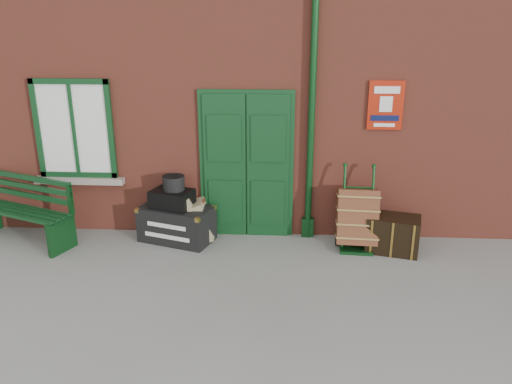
# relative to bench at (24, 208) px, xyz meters

# --- Properties ---
(ground) EXTENTS (80.00, 80.00, 0.00)m
(ground) POSITION_rel_bench_xyz_m (3.64, -1.04, -0.52)
(ground) COLOR gray
(ground) RESTS_ON ground
(station_building) EXTENTS (10.30, 4.30, 4.36)m
(station_building) POSITION_rel_bench_xyz_m (3.64, 2.46, 1.64)
(station_building) COLOR brown
(station_building) RESTS_ON ground
(bench) EXTENTS (1.74, 1.09, 1.03)m
(bench) POSITION_rel_bench_xyz_m (0.00, 0.00, 0.00)
(bench) COLOR #0F3718
(bench) RESTS_ON ground
(houdini_trunk) EXTENTS (1.20, 0.89, 0.54)m
(houdini_trunk) POSITION_rel_bench_xyz_m (2.29, 0.14, -0.25)
(houdini_trunk) COLOR black
(houdini_trunk) RESTS_ON ground
(strongbox) EXTENTS (0.69, 0.59, 0.27)m
(strongbox) POSITION_rel_bench_xyz_m (2.24, 0.14, 0.15)
(strongbox) COLOR black
(strongbox) RESTS_ON houdini_trunk
(hatbox) EXTENTS (0.41, 0.41, 0.21)m
(hatbox) POSITION_rel_bench_xyz_m (2.27, 0.17, 0.39)
(hatbox) COLOR black
(hatbox) RESTS_ON strongbox
(suitcase_back) EXTENTS (0.40, 0.51, 0.72)m
(suitcase_back) POSITION_rel_bench_xyz_m (2.51, 0.21, -0.16)
(suitcase_back) COLOR tan
(suitcase_back) RESTS_ON ground
(suitcase_front) EXTENTS (0.36, 0.46, 0.62)m
(suitcase_front) POSITION_rel_bench_xyz_m (2.69, 0.21, -0.21)
(suitcase_front) COLOR tan
(suitcase_front) RESTS_ON ground
(porter_trolley) EXTENTS (0.62, 0.66, 1.20)m
(porter_trolley) POSITION_rel_bench_xyz_m (4.99, 0.06, -0.05)
(porter_trolley) COLOR #0D3514
(porter_trolley) RESTS_ON ground
(dark_trunk) EXTENTS (0.83, 0.64, 0.53)m
(dark_trunk) POSITION_rel_bench_xyz_m (5.50, -0.05, -0.25)
(dark_trunk) COLOR black
(dark_trunk) RESTS_ON ground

